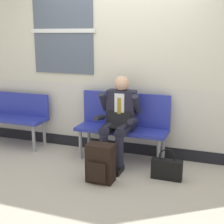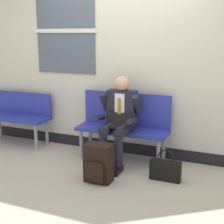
% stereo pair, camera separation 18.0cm
% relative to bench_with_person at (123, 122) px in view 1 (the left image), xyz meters
% --- Properties ---
extents(ground_plane, '(18.00, 18.00, 0.00)m').
position_rel_bench_with_person_xyz_m(ground_plane, '(-0.14, -0.43, -0.55)').
color(ground_plane, '#B2A899').
extents(station_wall, '(6.43, 0.17, 2.82)m').
position_rel_bench_with_person_xyz_m(station_wall, '(-0.15, 0.27, 0.85)').
color(station_wall, beige).
rests_on(station_wall, ground).
extents(bench_with_person, '(1.31, 0.42, 0.96)m').
position_rel_bench_with_person_xyz_m(bench_with_person, '(0.00, 0.00, 0.00)').
color(bench_with_person, '#28339E').
rests_on(bench_with_person, ground).
extents(bench_empty, '(1.13, 0.42, 0.84)m').
position_rel_bench_with_person_xyz_m(bench_empty, '(-1.86, -0.01, -0.05)').
color(bench_empty, '#28339E').
rests_on(bench_empty, ground).
extents(person_seated, '(0.57, 0.70, 1.22)m').
position_rel_bench_with_person_xyz_m(person_seated, '(0.00, -0.20, 0.10)').
color(person_seated, '#1E1E2D').
rests_on(person_seated, ground).
extents(backpack, '(0.33, 0.24, 0.48)m').
position_rel_bench_with_person_xyz_m(backpack, '(-0.01, -0.86, -0.31)').
color(backpack, black).
rests_on(backpack, ground).
extents(handbag, '(0.38, 0.11, 0.40)m').
position_rel_bench_with_person_xyz_m(handbag, '(0.75, -0.51, -0.41)').
color(handbag, black).
rests_on(handbag, ground).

